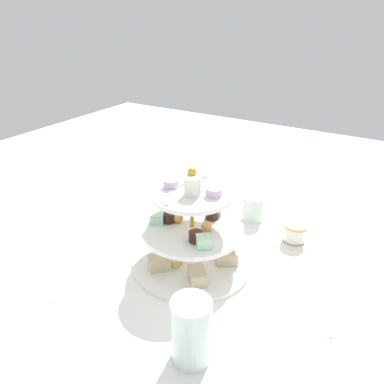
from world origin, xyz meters
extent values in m
plane|color=white|center=(0.00, 0.00, 0.00)|extent=(2.40, 2.40, 0.00)
cylinder|color=white|center=(0.00, 0.00, 0.01)|extent=(0.28, 0.28, 0.01)
cylinder|color=white|center=(0.00, 0.00, 0.09)|extent=(0.23, 0.23, 0.01)
cylinder|color=white|center=(0.00, 0.00, 0.18)|extent=(0.18, 0.18, 0.01)
cylinder|color=gold|center=(0.00, 0.00, 0.12)|extent=(0.01, 0.01, 0.23)
sphere|color=gold|center=(0.00, 0.00, 0.23)|extent=(0.02, 0.02, 0.02)
cube|color=#CCB78E|center=(-0.02, -0.08, 0.03)|extent=(0.05, 0.06, 0.03)
cube|color=#CCB78E|center=(0.07, -0.05, 0.03)|extent=(0.06, 0.06, 0.03)
cube|color=#CCB78E|center=(0.06, 0.05, 0.03)|extent=(0.06, 0.06, 0.03)
cube|color=#CCB78E|center=(-0.03, 0.08, 0.03)|extent=(0.05, 0.06, 0.03)
cube|color=#CCB78E|center=(-0.08, 0.00, 0.03)|extent=(0.05, 0.04, 0.03)
cylinder|color=#E5C660|center=(0.04, -0.03, 0.02)|extent=(0.04, 0.04, 0.01)
cylinder|color=#381E14|center=(0.04, 0.04, 0.11)|extent=(0.03, 0.03, 0.02)
cylinder|color=#381E14|center=(-0.05, 0.02, 0.11)|extent=(0.03, 0.03, 0.02)
cylinder|color=#381E14|center=(0.01, -0.06, 0.11)|extent=(0.03, 0.03, 0.02)
cube|color=#B2E5BC|center=(0.05, 0.06, 0.11)|extent=(0.04, 0.04, 0.02)
cube|color=#B2E5BC|center=(-0.08, 0.02, 0.11)|extent=(0.04, 0.04, 0.02)
cube|color=#B2E5BC|center=(0.03, -0.08, 0.11)|extent=(0.04, 0.04, 0.02)
sphere|color=gold|center=(0.00, 0.04, 0.11)|extent=(0.02, 0.02, 0.02)
sphere|color=gold|center=(0.00, -0.04, 0.11)|extent=(0.02, 0.02, 0.02)
cylinder|color=silver|center=(-0.01, 0.05, 0.20)|extent=(0.03, 0.03, 0.02)
cylinder|color=silver|center=(0.01, -0.05, 0.20)|extent=(0.03, 0.03, 0.02)
cylinder|color=white|center=(0.01, 0.01, 0.21)|extent=(0.04, 0.04, 0.04)
cube|color=silver|center=(-0.04, -0.03, 0.19)|extent=(0.09, 0.04, 0.00)
cube|color=silver|center=(0.04, -0.03, 0.19)|extent=(0.09, 0.04, 0.00)
cylinder|color=silver|center=(0.23, 0.13, 0.06)|extent=(0.07, 0.07, 0.12)
cylinder|color=silver|center=(-0.26, 0.04, 0.04)|extent=(0.06, 0.06, 0.07)
cylinder|color=white|center=(-0.21, 0.18, 0.00)|extent=(0.09, 0.09, 0.01)
cylinder|color=white|center=(-0.21, 0.18, 0.03)|extent=(0.06, 0.06, 0.04)
cylinder|color=gold|center=(-0.21, 0.18, 0.05)|extent=(0.06, 0.06, 0.01)
cube|color=silver|center=(0.20, -0.24, 0.00)|extent=(0.12, 0.14, 0.00)
cube|color=silver|center=(-0.02, 0.31, 0.00)|extent=(0.17, 0.05, 0.00)
camera|label=1|loc=(0.60, 0.36, 0.53)|focal=34.25mm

